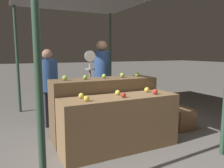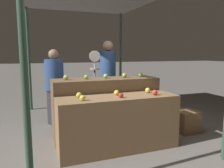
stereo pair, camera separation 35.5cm
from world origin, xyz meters
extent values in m
plane|color=slate|center=(0.00, 0.00, 0.00)|extent=(60.00, 60.00, 0.00)
cylinder|color=#33513D|center=(-1.27, -0.83, 1.31)|extent=(0.07, 0.07, 2.61)
cylinder|color=#33513D|center=(-1.27, 3.02, 1.31)|extent=(0.07, 0.07, 2.61)
cylinder|color=#33513D|center=(1.27, 3.02, 1.31)|extent=(0.07, 0.07, 2.61)
cube|color=olive|center=(0.00, 0.00, 0.42)|extent=(1.85, 0.55, 0.84)
cube|color=brown|center=(0.00, 0.60, 0.52)|extent=(1.85, 0.55, 1.05)
sphere|color=yellow|center=(-0.57, -0.11, 0.88)|extent=(0.08, 0.08, 0.08)
sphere|color=#B72D23|center=(0.00, -0.10, 0.87)|extent=(0.07, 0.07, 0.07)
sphere|color=red|center=(0.57, -0.10, 0.88)|extent=(0.09, 0.09, 0.09)
sphere|color=yellow|center=(-0.58, 0.11, 0.88)|extent=(0.08, 0.08, 0.08)
sphere|color=yellow|center=(0.01, 0.10, 0.88)|extent=(0.08, 0.08, 0.08)
sphere|color=yellow|center=(0.57, 0.12, 0.88)|extent=(0.08, 0.08, 0.08)
sphere|color=#8EB247|center=(-0.69, 0.61, 1.09)|extent=(0.08, 0.08, 0.08)
sphere|color=#84AD3D|center=(-0.35, 0.59, 1.08)|extent=(0.08, 0.08, 0.08)
sphere|color=#8EB247|center=(0.00, 0.60, 1.09)|extent=(0.08, 0.08, 0.08)
sphere|color=#84AD3D|center=(0.36, 0.59, 1.09)|extent=(0.08, 0.08, 0.08)
sphere|color=#84AD3D|center=(0.68, 0.60, 1.09)|extent=(0.08, 0.08, 0.08)
cylinder|color=#99999E|center=(0.00, 1.32, 0.72)|extent=(0.04, 0.04, 1.44)
cylinder|color=black|center=(0.00, 1.31, 1.42)|extent=(0.24, 0.01, 0.24)
cylinder|color=silver|center=(0.00, 1.30, 1.42)|extent=(0.23, 0.02, 0.23)
cylinder|color=#99999E|center=(0.00, 1.30, 1.24)|extent=(0.01, 0.01, 0.14)
cylinder|color=#99999E|center=(0.00, 1.30, 1.17)|extent=(0.20, 0.20, 0.03)
cube|color=#2D2D38|center=(0.38, 1.59, 0.41)|extent=(0.28, 0.20, 0.82)
cylinder|color=#2D4C84|center=(0.38, 1.59, 1.17)|extent=(0.40, 0.40, 0.71)
sphere|color=tan|center=(0.38, 1.59, 1.64)|extent=(0.23, 0.23, 0.23)
cube|color=#2D2D38|center=(-0.78, 1.61, 0.36)|extent=(0.33, 0.27, 0.73)
cylinder|color=#2D4C84|center=(-0.78, 1.61, 1.04)|extent=(0.50, 0.50, 0.63)
sphere|color=#936B51|center=(-0.78, 1.61, 1.46)|extent=(0.21, 0.21, 0.21)
cube|color=olive|center=(1.51, 0.27, 0.20)|extent=(0.40, 0.40, 0.40)
camera|label=1|loc=(-1.53, -2.87, 1.49)|focal=35.00mm
camera|label=2|loc=(-1.20, -3.01, 1.49)|focal=35.00mm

